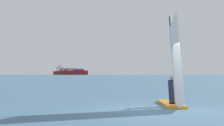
# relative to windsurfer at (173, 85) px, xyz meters

# --- Properties ---
(ground_plane) EXTENTS (4000.00, 4000.00, 0.00)m
(ground_plane) POSITION_rel_windsurfer_xyz_m (-0.89, -1.46, -0.90)
(ground_plane) COLOR #476B84
(windsurfer) EXTENTS (1.12, 3.60, 3.90)m
(windsurfer) POSITION_rel_windsurfer_xyz_m (0.00, 0.00, 0.00)
(windsurfer) COLOR orange
(windsurfer) RESTS_ON ground_plane
(cargo_ship) EXTENTS (164.13, 186.51, 33.72)m
(cargo_ship) POSITION_rel_windsurfer_xyz_m (-273.91, 805.08, 7.75)
(cargo_ship) COLOR maroon
(cargo_ship) RESTS_ON ground_plane
(distant_headland) EXTENTS (1169.59, 688.47, 40.40)m
(distant_headland) POSITION_rel_windsurfer_xyz_m (238.02, 1438.14, 19.30)
(distant_headland) COLOR #60665B
(distant_headland) RESTS_ON ground_plane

